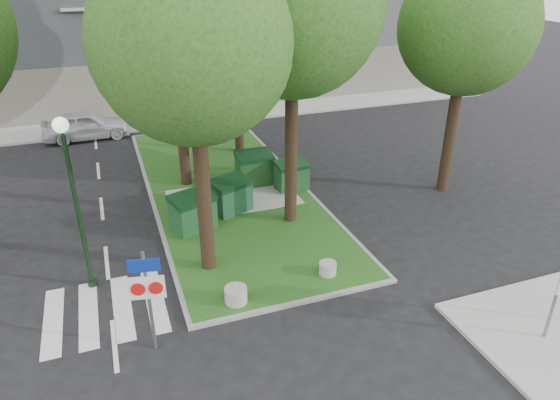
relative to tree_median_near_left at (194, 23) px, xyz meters
name	(u,v)px	position (x,y,z in m)	size (l,w,h in m)	color
ground	(282,306)	(1.41, -2.56, -7.32)	(120.00, 120.00, 0.00)	black
median_island	(227,189)	(1.91, 5.44, -7.26)	(6.00, 16.00, 0.12)	#1F4513
median_kerb	(227,189)	(1.91, 5.44, -7.27)	(6.30, 16.30, 0.10)	gray
building_sidewalk	(174,119)	(1.41, 15.94, -7.26)	(42.00, 3.00, 0.12)	#999993
zebra_crossing	(139,303)	(-2.34, -1.06, -7.31)	(5.00, 3.00, 0.01)	silver
tree_median_near_left	(194,23)	(0.00, 0.00, 0.00)	(5.20, 5.20, 10.53)	black
tree_median_mid	(173,11)	(0.50, 6.50, -0.34)	(4.80, 4.80, 9.99)	black
tree_street_right	(470,12)	(10.50, 2.50, -0.33)	(5.00, 5.00, 10.06)	black
dumpster_a	(193,212)	(-0.06, 2.44, -6.55)	(1.72, 1.46, 1.36)	#103D1A
dumpster_b	(231,196)	(1.54, 3.32, -6.56)	(1.69, 1.44, 1.33)	#113C1F
dumpster_c	(255,168)	(3.14, 5.45, -6.52)	(1.51, 1.06, 1.41)	#103811
dumpster_d	(292,175)	(4.41, 4.43, -6.62)	(1.36, 0.99, 1.21)	#123C17
bollard_left	(236,295)	(0.24, -2.06, -6.97)	(0.63, 0.63, 0.45)	#A09F9B
bollard_right	(328,268)	(3.22, -1.69, -7.01)	(0.53, 0.53, 0.38)	#A0A09B
bollard_mid	(204,222)	(0.30, 2.44, -7.00)	(0.54, 0.54, 0.39)	#ADACA7
litter_bin	(259,164)	(3.67, 6.49, -6.81)	(0.44, 0.44, 0.77)	#F0A61C
street_lamp	(73,186)	(-3.54, 0.30, -4.06)	(0.41, 0.41, 5.17)	black
traffic_sign_pole	(147,289)	(-2.12, -3.01, -5.51)	(0.84, 0.22, 2.82)	slate
car_white	(86,125)	(-3.42, 14.24, -6.56)	(1.78, 4.42, 1.51)	silver
car_silver	(230,103)	(4.91, 16.24, -6.64)	(1.42, 4.09, 1.35)	#A7ABAF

